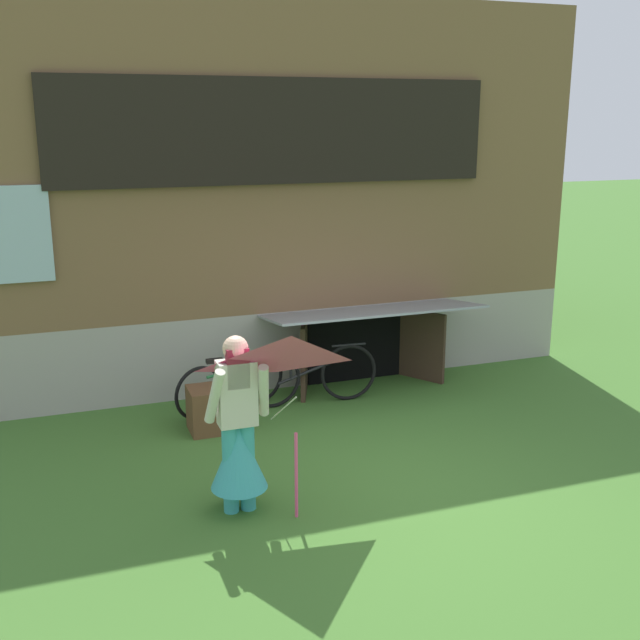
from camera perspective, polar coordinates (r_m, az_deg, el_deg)
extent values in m
plane|color=#3D6B28|center=(7.84, 3.68, -11.96)|extent=(60.00, 60.00, 0.00)
cube|color=#9E998E|center=(12.32, -5.96, 0.57)|extent=(8.52, 4.42, 1.04)
cube|color=brown|center=(11.96, -6.28, 12.19)|extent=(8.52, 4.42, 3.92)
cube|color=black|center=(9.79, -3.10, 13.65)|extent=(5.57, 0.08, 1.28)
cube|color=#9EB7C6|center=(9.81, -3.14, 13.65)|extent=(5.41, 0.04, 1.16)
cube|color=#9EB7C6|center=(9.47, -21.80, 5.81)|extent=(0.90, 0.06, 1.10)
cube|color=black|center=(10.62, 2.68, -1.90)|extent=(1.40, 0.03, 0.96)
cube|color=#3D2B1E|center=(10.07, -1.17, -2.81)|extent=(0.31, 0.67, 0.96)
cube|color=#3D2B1E|center=(10.72, 7.47, -1.85)|extent=(0.42, 0.63, 0.96)
cube|color=gray|center=(9.98, 3.90, 0.64)|extent=(2.77, 1.09, 0.18)
cylinder|color=teal|center=(7.21, -6.59, -10.79)|extent=(0.14, 0.14, 0.84)
cylinder|color=teal|center=(7.24, -5.34, -10.63)|extent=(0.14, 0.14, 0.84)
cone|color=teal|center=(7.17, -5.99, -9.80)|extent=(0.52, 0.52, 0.63)
cube|color=beige|center=(6.95, -6.12, -5.35)|extent=(0.34, 0.20, 0.60)
cylinder|color=beige|center=(6.80, -7.73, -5.58)|extent=(0.17, 0.33, 0.55)
cylinder|color=beige|center=(6.90, -4.14, -5.18)|extent=(0.17, 0.33, 0.55)
cube|color=maroon|center=(6.81, -6.05, -3.55)|extent=(0.20, 0.08, 0.36)
sphere|color=#D8AD8E|center=(6.82, -6.21, -2.09)|extent=(0.23, 0.23, 0.23)
pyramid|color=#E54C7F|center=(6.37, -2.09, -5.23)|extent=(1.13, 0.95, 0.58)
cylinder|color=beige|center=(6.84, -2.72, -6.51)|extent=(0.01, 0.75, 0.49)
cylinder|color=#E54C7F|center=(7.08, -1.75, -11.31)|extent=(0.03, 0.03, 0.82)
torus|color=black|center=(9.88, 2.11, -3.86)|extent=(0.74, 0.09, 0.74)
torus|color=black|center=(9.63, -3.60, -4.38)|extent=(0.74, 0.09, 0.74)
cylinder|color=black|center=(9.68, -0.71, -3.05)|extent=(0.75, 0.09, 0.04)
cylinder|color=black|center=(9.72, -0.71, -3.73)|extent=(0.82, 0.09, 0.30)
cylinder|color=black|center=(9.62, -2.16, -3.18)|extent=(0.04, 0.04, 0.42)
cube|color=black|center=(9.56, -2.17, -1.99)|extent=(0.20, 0.08, 0.05)
cylinder|color=black|center=(9.77, 2.13, -1.84)|extent=(0.44, 0.06, 0.03)
torus|color=black|center=(9.83, -4.33, -4.22)|extent=(0.64, 0.27, 0.66)
torus|color=black|center=(9.37, -8.83, -5.32)|extent=(0.64, 0.27, 0.66)
cylinder|color=#287A3D|center=(9.54, -6.56, -3.79)|extent=(0.65, 0.26, 0.04)
cylinder|color=#287A3D|center=(9.57, -6.54, -4.41)|extent=(0.71, 0.28, 0.27)
cylinder|color=#287A3D|center=(9.42, -7.70, -4.06)|extent=(0.04, 0.04, 0.37)
cube|color=black|center=(9.37, -7.74, -2.98)|extent=(0.20, 0.08, 0.05)
cylinder|color=#287A3D|center=(9.73, -4.37, -2.40)|extent=(0.42, 0.18, 0.03)
cube|color=brown|center=(9.06, -7.92, -6.48)|extent=(0.52, 0.45, 0.52)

